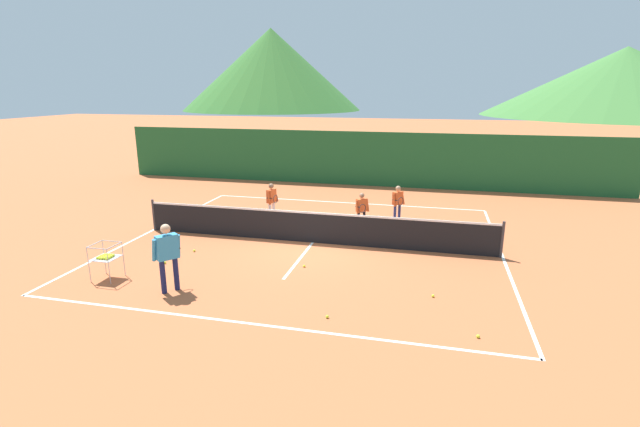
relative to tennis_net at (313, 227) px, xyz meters
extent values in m
plane|color=#BC6038|center=(0.00, 0.00, -0.50)|extent=(120.00, 120.00, 0.00)
cube|color=white|center=(0.00, -5.20, -0.50)|extent=(11.03, 0.08, 0.01)
cube|color=white|center=(0.00, 5.27, -0.50)|extent=(11.03, 0.08, 0.01)
cube|color=white|center=(-5.51, 0.00, -0.50)|extent=(0.08, 10.47, 0.01)
cube|color=white|center=(5.51, 0.00, -0.50)|extent=(0.08, 10.47, 0.01)
cube|color=white|center=(0.00, 0.00, -0.50)|extent=(0.08, 5.83, 0.01)
cylinder|color=#333338|center=(-5.44, 0.00, 0.03)|extent=(0.08, 0.08, 1.05)
cylinder|color=#333338|center=(5.44, 0.00, 0.03)|extent=(0.08, 0.08, 1.05)
cube|color=black|center=(0.00, 0.00, -0.04)|extent=(10.81, 0.02, 0.92)
cube|color=white|center=(0.00, 0.00, 0.45)|extent=(10.81, 0.03, 0.06)
cylinder|color=#191E4C|center=(-2.44, -4.31, -0.09)|extent=(0.12, 0.12, 0.81)
cylinder|color=#191E4C|center=(-2.25, -4.07, -0.09)|extent=(0.12, 0.12, 0.81)
cube|color=#338CBF|center=(-2.34, -4.19, 0.59)|extent=(0.47, 0.52, 0.57)
sphere|color=#DBAD84|center=(-2.34, -4.19, 1.03)|extent=(0.22, 0.22, 0.22)
cylinder|color=#338CBF|center=(-2.57, -4.37, 0.56)|extent=(0.23, 0.20, 0.56)
cylinder|color=#338CBF|center=(-2.20, -3.95, 0.55)|extent=(0.19, 0.17, 0.56)
torus|color=#262628|center=(-2.41, -3.79, 0.51)|extent=(0.20, 0.24, 0.29)
cylinder|color=black|center=(-2.21, -3.94, 0.51)|extent=(0.19, 0.16, 0.03)
cylinder|color=silver|center=(-2.02, 2.18, -0.17)|extent=(0.10, 0.10, 0.67)
cylinder|color=silver|center=(-2.07, 1.93, -0.17)|extent=(0.10, 0.10, 0.67)
cube|color=#E55926|center=(-2.04, 2.06, 0.40)|extent=(0.26, 0.43, 0.47)
sphere|color=#996B4C|center=(-2.04, 2.06, 0.76)|extent=(0.18, 0.18, 0.18)
cylinder|color=#E55926|center=(-1.94, 2.27, 0.37)|extent=(0.19, 0.11, 0.46)
cylinder|color=#E55926|center=(-2.05, 1.83, 0.37)|extent=(0.15, 0.10, 0.46)
torus|color=#262628|center=(-1.79, 1.77, 0.36)|extent=(0.08, 0.29, 0.29)
cylinder|color=black|center=(-2.03, 1.82, 0.36)|extent=(0.22, 0.07, 0.03)
cylinder|color=black|center=(1.31, 1.84, -0.19)|extent=(0.09, 0.09, 0.62)
cylinder|color=black|center=(1.15, 1.67, -0.19)|extent=(0.09, 0.09, 0.62)
cube|color=#E55926|center=(1.23, 1.76, 0.33)|extent=(0.37, 0.39, 0.43)
sphere|color=#996B4C|center=(1.23, 1.76, 0.66)|extent=(0.17, 0.17, 0.17)
cylinder|color=#E55926|center=(1.41, 1.88, 0.31)|extent=(0.17, 0.16, 0.42)
cylinder|color=#E55926|center=(1.11, 1.58, 0.30)|extent=(0.14, 0.13, 0.42)
torus|color=#262628|center=(1.31, 1.40, 0.31)|extent=(0.21, 0.23, 0.29)
cylinder|color=black|center=(1.13, 1.56, 0.31)|extent=(0.18, 0.17, 0.03)
cylinder|color=navy|center=(2.40, 2.97, -0.18)|extent=(0.10, 0.10, 0.65)
cylinder|color=navy|center=(2.26, 2.76, -0.18)|extent=(0.10, 0.10, 0.65)
cube|color=#E55926|center=(2.33, 2.87, 0.38)|extent=(0.36, 0.42, 0.46)
sphere|color=tan|center=(2.33, 2.87, 0.72)|extent=(0.18, 0.18, 0.18)
cylinder|color=#E55926|center=(2.50, 3.02, 0.35)|extent=(0.18, 0.16, 0.45)
cylinder|color=#E55926|center=(2.23, 2.66, 0.35)|extent=(0.15, 0.13, 0.45)
torus|color=#262628|center=(2.45, 2.51, 0.35)|extent=(0.18, 0.25, 0.29)
cylinder|color=black|center=(2.25, 2.65, 0.35)|extent=(0.20, 0.15, 0.03)
cylinder|color=#B7B7BC|center=(-4.54, -3.61, -0.05)|extent=(0.02, 0.02, 0.89)
cylinder|color=#B7B7BC|center=(-3.98, -3.61, -0.05)|extent=(0.02, 0.02, 0.89)
cylinder|color=#B7B7BC|center=(-4.54, -4.17, -0.05)|extent=(0.02, 0.02, 0.89)
cylinder|color=#B7B7BC|center=(-3.98, -4.17, -0.05)|extent=(0.02, 0.02, 0.89)
cube|color=#B7B7BC|center=(-4.26, -3.89, 0.05)|extent=(0.56, 0.56, 0.01)
cube|color=#B7B7BC|center=(-4.26, -3.61, 0.39)|extent=(0.56, 0.02, 0.02)
cube|color=#B7B7BC|center=(-4.26, -4.17, 0.39)|extent=(0.56, 0.02, 0.02)
cube|color=#B7B7BC|center=(-4.54, -3.89, 0.39)|extent=(0.02, 0.56, 0.02)
cube|color=#B7B7BC|center=(-3.98, -3.89, 0.39)|extent=(0.02, 0.56, 0.02)
sphere|color=yellow|center=(-4.39, -4.02, 0.08)|extent=(0.07, 0.07, 0.07)
sphere|color=yellow|center=(-4.38, -3.96, 0.08)|extent=(0.07, 0.07, 0.07)
sphere|color=yellow|center=(-4.39, -3.90, 0.09)|extent=(0.07, 0.07, 0.07)
sphere|color=yellow|center=(-4.39, -3.84, 0.08)|extent=(0.07, 0.07, 0.07)
sphere|color=yellow|center=(-4.38, -3.77, 0.08)|extent=(0.07, 0.07, 0.07)
sphere|color=yellow|center=(-4.32, -4.03, 0.08)|extent=(0.07, 0.07, 0.07)
sphere|color=yellow|center=(-4.32, -3.96, 0.08)|extent=(0.07, 0.07, 0.07)
sphere|color=yellow|center=(-4.33, -3.90, 0.08)|extent=(0.07, 0.07, 0.07)
sphere|color=yellow|center=(-4.33, -3.84, 0.08)|extent=(0.07, 0.07, 0.07)
sphere|color=yellow|center=(-4.32, -3.76, 0.09)|extent=(0.07, 0.07, 0.07)
sphere|color=yellow|center=(-4.26, -4.03, 0.09)|extent=(0.07, 0.07, 0.07)
sphere|color=yellow|center=(-4.25, -3.95, 0.09)|extent=(0.07, 0.07, 0.07)
sphere|color=yellow|center=(-4.26, -3.89, 0.08)|extent=(0.07, 0.07, 0.07)
sphere|color=yellow|center=(-4.26, -3.83, 0.09)|extent=(0.07, 0.07, 0.07)
sphere|color=yellow|center=(-4.26, -3.77, 0.09)|extent=(0.07, 0.07, 0.07)
sphere|color=yellow|center=(-4.20, -4.02, 0.09)|extent=(0.07, 0.07, 0.07)
sphere|color=yellow|center=(-4.19, -3.96, 0.08)|extent=(0.07, 0.07, 0.07)
sphere|color=yellow|center=(-4.19, -3.90, 0.09)|extent=(0.07, 0.07, 0.07)
sphere|color=yellow|center=(-4.19, -3.84, 0.09)|extent=(0.07, 0.07, 0.07)
sphere|color=yellow|center=(-4.20, -3.77, 0.09)|extent=(0.07, 0.07, 0.07)
sphere|color=yellow|center=(-4.13, -4.02, 0.08)|extent=(0.07, 0.07, 0.07)
sphere|color=yellow|center=(-4.13, -3.95, 0.08)|extent=(0.07, 0.07, 0.07)
sphere|color=yellow|center=(-4.13, -3.89, 0.09)|extent=(0.07, 0.07, 0.07)
sphere|color=yellow|center=(-4.13, -3.83, 0.08)|extent=(0.07, 0.07, 0.07)
sphere|color=yellow|center=(-4.13, -3.77, 0.08)|extent=(0.07, 0.07, 0.07)
sphere|color=yellow|center=(-3.44, -2.66, -0.47)|extent=(0.07, 0.07, 0.07)
sphere|color=yellow|center=(4.47, -4.69, -0.47)|extent=(0.07, 0.07, 0.07)
sphere|color=yellow|center=(0.29, -2.01, -0.47)|extent=(0.07, 0.07, 0.07)
sphere|color=yellow|center=(3.62, -3.07, -0.47)|extent=(0.07, 0.07, 0.07)
sphere|color=yellow|center=(-3.49, -2.34, -0.47)|extent=(0.07, 0.07, 0.07)
sphere|color=yellow|center=(1.50, -4.61, -0.47)|extent=(0.07, 0.07, 0.07)
sphere|color=yellow|center=(-3.14, -1.61, -0.47)|extent=(0.07, 0.07, 0.07)
cube|color=#1E5B2D|center=(0.00, 8.94, 0.80)|extent=(24.26, 0.08, 2.60)
cone|color=#38702D|center=(-30.21, 82.46, 7.68)|extent=(37.04, 37.04, 16.37)
cone|color=#427A38|center=(32.83, 74.68, 4.99)|extent=(43.72, 43.72, 10.98)
camera|label=1|loc=(3.41, -13.06, 4.10)|focal=26.00mm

